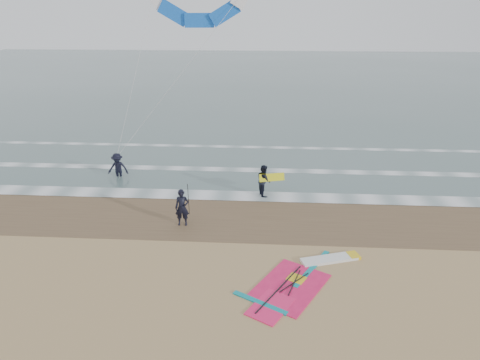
# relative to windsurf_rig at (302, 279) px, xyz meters

# --- Properties ---
(ground) EXTENTS (120.00, 120.00, 0.00)m
(ground) POSITION_rel_windsurf_rig_xyz_m (-2.43, -1.13, -0.03)
(ground) COLOR tan
(ground) RESTS_ON ground
(sea_water) EXTENTS (120.00, 80.00, 0.02)m
(sea_water) POSITION_rel_windsurf_rig_xyz_m (-2.43, 46.87, -0.02)
(sea_water) COLOR #47605E
(sea_water) RESTS_ON ground
(wet_sand_band) EXTENTS (120.00, 5.00, 0.01)m
(wet_sand_band) POSITION_rel_windsurf_rig_xyz_m (-2.43, 4.87, -0.03)
(wet_sand_band) COLOR brown
(wet_sand_band) RESTS_ON ground
(foam_waterline) EXTENTS (120.00, 9.15, 0.02)m
(foam_waterline) POSITION_rel_windsurf_rig_xyz_m (-2.43, 9.31, -0.00)
(foam_waterline) COLOR white
(foam_waterline) RESTS_ON ground
(windsurf_rig) EXTENTS (4.76, 4.51, 0.11)m
(windsurf_rig) POSITION_rel_windsurf_rig_xyz_m (0.00, 0.00, 0.00)
(windsurf_rig) COLOR white
(windsurf_rig) RESTS_ON ground
(person_standing) EXTENTS (0.64, 0.45, 1.68)m
(person_standing) POSITION_rel_windsurf_rig_xyz_m (-5.01, 3.83, 0.81)
(person_standing) COLOR black
(person_standing) RESTS_ON ground
(person_walking) EXTENTS (0.85, 0.96, 1.64)m
(person_walking) POSITION_rel_windsurf_rig_xyz_m (-1.47, 7.30, 0.79)
(person_walking) COLOR black
(person_walking) RESTS_ON ground
(person_wading) EXTENTS (1.16, 0.69, 1.77)m
(person_wading) POSITION_rel_windsurf_rig_xyz_m (-9.74, 9.31, 0.85)
(person_wading) COLOR black
(person_wading) RESTS_ON ground
(held_pole) EXTENTS (0.17, 0.86, 1.82)m
(held_pole) POSITION_rel_windsurf_rig_xyz_m (-4.71, 3.83, 1.20)
(held_pole) COLOR black
(held_pole) RESTS_ON ground
(carried_kiteboard) EXTENTS (1.30, 0.51, 0.39)m
(carried_kiteboard) POSITION_rel_windsurf_rig_xyz_m (-1.07, 7.20, 1.01)
(carried_kiteboard) COLOR yellow
(carried_kiteboard) RESTS_ON ground
(surf_kite) EXTENTS (7.69, 3.54, 9.51)m
(surf_kite) POSITION_rel_windsurf_rig_xyz_m (-5.35, 12.67, 8.99)
(surf_kite) COLOR white
(surf_kite) RESTS_ON ground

